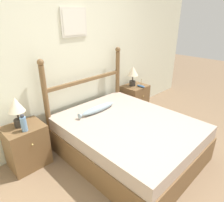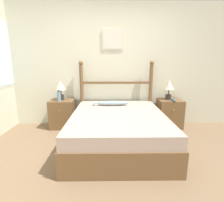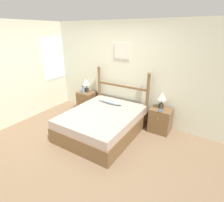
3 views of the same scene
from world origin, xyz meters
The scene contains 12 objects.
ground_plane centered at (0.00, 0.00, 0.00)m, with size 16.00×16.00×0.00m, color #7A6047.
wall_back centered at (0.00, 1.73, 1.28)m, with size 6.40×0.08×2.55m.
wall_left centered at (-2.13, 0.03, 1.28)m, with size 0.08×6.40×2.55m.
bed centered at (0.12, 0.66, 0.27)m, with size 1.53×1.90×0.54m.
headboard centered at (0.12, 1.57, 0.76)m, with size 1.55×0.09×1.39m.
nightstand_left centered at (-1.02, 1.46, 0.30)m, with size 0.49×0.43×0.59m.
nightstand_right centered at (1.25, 1.46, 0.30)m, with size 0.49×0.43×0.59m.
table_lamp_left centered at (-1.04, 1.51, 0.86)m, with size 0.21×0.21×0.40m.
table_lamp_right centered at (1.22, 1.51, 0.86)m, with size 0.21×0.21×0.40m.
bottle centered at (-1.04, 1.35, 0.70)m, with size 0.07×0.07×0.23m.
model_boat centered at (1.27, 1.33, 0.61)m, with size 0.06×0.19×0.17m.
fish_pillow centered at (0.02, 1.19, 0.59)m, with size 0.68×0.13×0.09m.
Camera 3 is at (2.23, -2.31, 2.31)m, focal length 28.00 mm.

